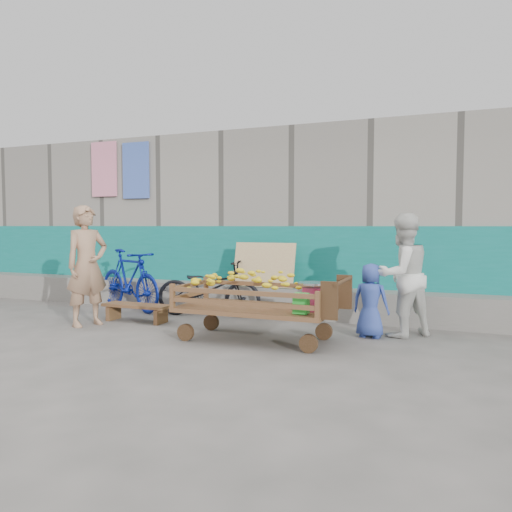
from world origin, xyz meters
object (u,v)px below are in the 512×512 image
at_px(banana_cart, 252,292).
at_px(woman, 402,275).
at_px(child, 371,300).
at_px(bicycle_blue, 129,280).
at_px(vendor_man, 87,266).
at_px(bench, 137,309).
at_px(bicycle_dark, 209,289).

xyz_separation_m(banana_cart, woman, (1.68, 0.92, 0.19)).
relative_size(banana_cart, child, 2.18).
relative_size(child, bicycle_blue, 0.55).
bearing_deg(child, woman, -140.54).
bearing_deg(vendor_man, bench, -22.80).
xyz_separation_m(woman, bicycle_dark, (-2.93, 0.32, -0.35)).
xyz_separation_m(bench, woman, (3.71, 0.46, 0.59)).
bearing_deg(banana_cart, vendor_man, -179.22).
bearing_deg(woman, bench, -36.80).
xyz_separation_m(bench, vendor_man, (-0.47, -0.49, 0.66)).
distance_m(vendor_man, child, 3.90).
distance_m(vendor_man, bicycle_blue, 1.34).
height_order(woman, bicycle_dark, woman).
relative_size(woman, bicycle_dark, 0.95).
bearing_deg(child, vendor_man, 18.81).
height_order(bicycle_dark, bicycle_blue, bicycle_blue).
height_order(banana_cart, vendor_man, vendor_man).
bearing_deg(bicycle_dark, woman, -107.39).
xyz_separation_m(vendor_man, woman, (4.17, 0.96, -0.06)).
xyz_separation_m(banana_cart, bicycle_blue, (-2.73, 1.25, -0.08)).
distance_m(bench, bicycle_dark, 1.13).
relative_size(banana_cart, woman, 1.31).
height_order(child, bicycle_dark, child).
height_order(bench, bicycle_blue, bicycle_blue).
height_order(woman, child, woman).
bearing_deg(bicycle_dark, banana_cart, -146.00).
height_order(bench, woman, woman).
distance_m(bicycle_dark, bicycle_blue, 1.48).
bearing_deg(bicycle_dark, vendor_man, 124.72).
xyz_separation_m(bicycle_dark, bicycle_blue, (-1.48, 0.00, 0.08)).
distance_m(child, bicycle_blue, 4.08).
bearing_deg(banana_cart, bicycle_dark, 135.06).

